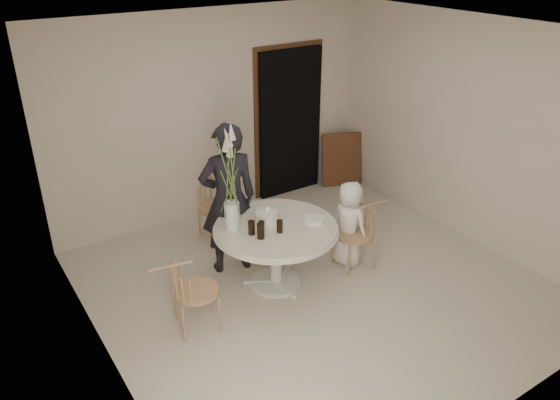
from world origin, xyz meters
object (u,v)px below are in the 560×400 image
table (276,235)px  boy (349,224)px  chair_right (363,226)px  birthday_cake (267,217)px  chair_far (214,198)px  flower_vase (231,189)px  chair_left (184,286)px  girl (228,199)px

table → boy: bearing=-5.4°
chair_right → birthday_cake: 1.17m
chair_far → flower_vase: (-0.36, -1.12, 0.65)m
chair_far → birthday_cake: bearing=-85.0°
boy → flower_vase: 1.53m
table → chair_left: bearing=-172.1°
table → boy: boy is taller
chair_right → boy: 0.16m
girl → boy: size_ratio=1.71×
table → chair_right: 1.08m
table → flower_vase: bearing=152.2°
chair_right → chair_left: 2.19m
boy → birthday_cake: (-0.97, 0.21, 0.28)m
flower_vase → birthday_cake: bearing=-13.3°
girl → birthday_cake: bearing=129.4°
birthday_cake → table: bearing=-75.5°
chair_left → birthday_cake: (1.11, 0.28, 0.29)m
chair_right → flower_vase: size_ratio=0.66×
chair_far → boy: bearing=-51.0°
table → chair_left: chair_left is taller
table → boy: (0.94, -0.09, -0.10)m
table → girl: size_ratio=0.76×
girl → birthday_cake: 0.50m
chair_far → chair_left: (-1.09, -1.49, -0.03)m
chair_far → flower_vase: flower_vase is taller
chair_left → birthday_cake: bearing=-64.0°
birthday_cake → chair_far: bearing=90.6°
table → girl: girl is taller
chair_left → girl: girl is taller
boy → flower_vase: bearing=70.6°
chair_far → boy: 1.73m
chair_left → boy: size_ratio=0.75×
boy → flower_vase: flower_vase is taller
chair_far → girl: (-0.20, -0.76, 0.35)m
chair_right → flower_vase: 1.66m
chair_right → chair_left: bearing=-82.9°
birthday_cake → boy: bearing=-12.4°
table → chair_far: chair_far is taller
chair_far → birthday_cake: (0.01, -1.21, 0.26)m
girl → flower_vase: flower_vase is taller
chair_left → birthday_cake: 1.18m
birthday_cake → girl: bearing=115.9°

